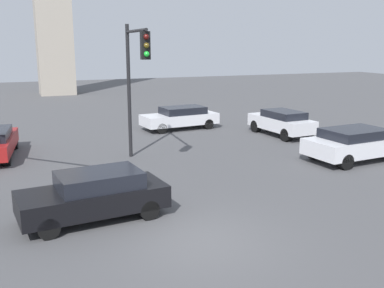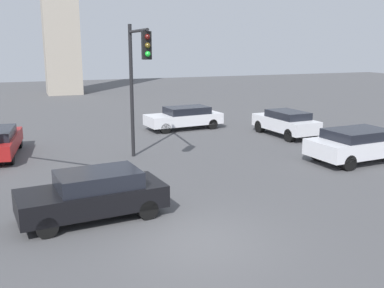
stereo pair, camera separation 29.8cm
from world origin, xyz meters
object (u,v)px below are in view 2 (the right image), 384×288
object	(u,v)px
car_2	(184,117)
car_4	(286,122)
car_0	(94,194)
car_3	(360,144)
traffic_light_1	(138,66)

from	to	relation	value
car_2	car_4	bearing A→B (deg)	133.61
car_0	car_3	size ratio (longest dim) A/B	0.90
traffic_light_1	car_4	bearing A→B (deg)	112.58
car_2	car_3	xyz separation A→B (m)	(4.65, -9.76, 0.06)
car_0	car_2	distance (m)	14.27
car_0	car_4	xyz separation A→B (m)	(11.81, 8.37, 0.02)
car_0	car_3	world-z (taller)	car_3
traffic_light_1	car_3	size ratio (longest dim) A/B	1.20
car_0	car_4	distance (m)	14.48
car_0	car_2	size ratio (longest dim) A/B	0.94
car_0	car_2	world-z (taller)	car_0
traffic_light_1	car_3	distance (m)	10.15
car_3	car_4	world-z (taller)	car_3
traffic_light_1	car_2	bearing A→B (deg)	150.85
car_3	car_4	xyz separation A→B (m)	(-0.09, 5.85, -0.00)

